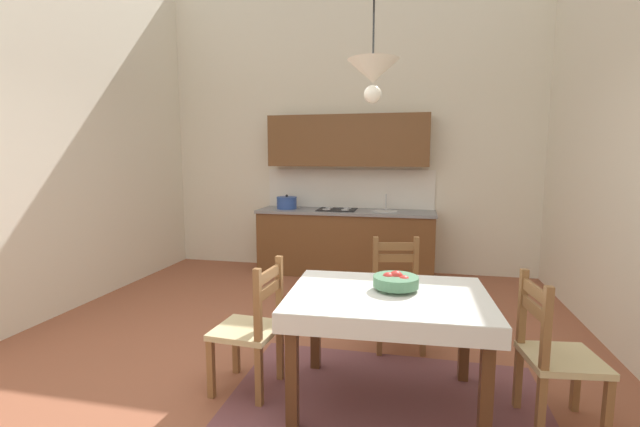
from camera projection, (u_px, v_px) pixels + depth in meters
ground_plane at (282, 377)px, 3.32m from camera, size 5.83×6.94×0.10m
wall_back at (348, 125)px, 6.17m from camera, size 5.83×0.12×4.17m
area_rug at (385, 409)px, 2.81m from camera, size 2.10×1.60×0.01m
kitchen_cabinetry at (346, 213)px, 6.00m from camera, size 2.43×0.63×2.20m
dining_table at (388, 313)px, 2.82m from camera, size 1.33×1.02×0.75m
dining_chair_tv_side at (252, 329)px, 3.01m from camera, size 0.45×0.45×0.93m
dining_chair_window_side at (555, 357)px, 2.59m from camera, size 0.47×0.47×0.93m
dining_chair_kitchen_side at (398, 295)px, 3.74m from camera, size 0.50×0.50×0.93m
fruit_bowl at (396, 281)px, 2.87m from camera, size 0.30×0.30×0.12m
pendant_lamp at (373, 73)px, 2.67m from camera, size 0.32×0.32×0.80m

